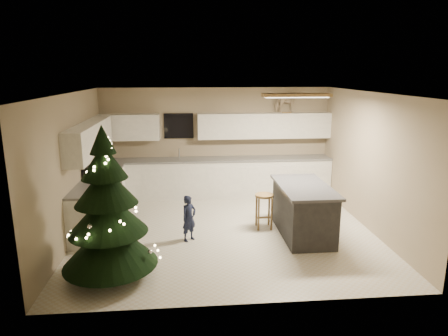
# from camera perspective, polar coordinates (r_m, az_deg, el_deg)

# --- Properties ---
(ground_plane) EXTENTS (5.50, 5.50, 0.00)m
(ground_plane) POSITION_cam_1_polar(r_m,az_deg,el_deg) (7.74, 0.24, -8.92)
(ground_plane) COLOR beige
(room_shell) EXTENTS (5.52, 5.02, 2.61)m
(room_shell) POSITION_cam_1_polar(r_m,az_deg,el_deg) (7.25, 0.43, 3.97)
(room_shell) COLOR gray
(room_shell) RESTS_ON ground_plane
(cabinetry) EXTENTS (5.50, 3.20, 2.00)m
(cabinetry) POSITION_cam_1_polar(r_m,az_deg,el_deg) (9.04, -6.50, -0.61)
(cabinetry) COLOR white
(cabinetry) RESTS_ON ground_plane
(island) EXTENTS (0.90, 1.70, 0.95)m
(island) POSITION_cam_1_polar(r_m,az_deg,el_deg) (7.54, 11.23, -5.91)
(island) COLOR black
(island) RESTS_ON ground_plane
(bar_stool) EXTENTS (0.36, 0.36, 0.68)m
(bar_stool) POSITION_cam_1_polar(r_m,az_deg,el_deg) (7.73, 5.75, -4.95)
(bar_stool) COLOR brown
(bar_stool) RESTS_ON ground_plane
(christmas_tree) EXTENTS (1.42, 1.37, 2.27)m
(christmas_tree) POSITION_cam_1_polar(r_m,az_deg,el_deg) (5.99, -16.26, -6.78)
(christmas_tree) COLOR #3F2816
(christmas_tree) RESTS_ON ground_plane
(toddler) EXTENTS (0.36, 0.35, 0.84)m
(toddler) POSITION_cam_1_polar(r_m,az_deg,el_deg) (7.19, -5.03, -7.18)
(toddler) COLOR black
(toddler) RESTS_ON ground_plane
(rocking_horse) EXTENTS (0.62, 0.40, 0.50)m
(rocking_horse) POSITION_cam_1_polar(r_m,az_deg,el_deg) (9.76, 9.00, 9.29)
(rocking_horse) COLOR brown
(rocking_horse) RESTS_ON cabinetry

